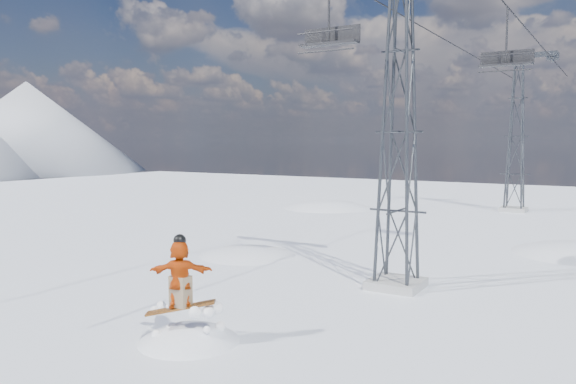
% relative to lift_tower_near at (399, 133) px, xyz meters
% --- Properties ---
extents(ground, '(120.00, 120.00, 0.00)m').
position_rel_lift_tower_near_xyz_m(ground, '(-0.80, -8.00, -5.47)').
color(ground, white).
rests_on(ground, ground).
extents(snow_terrain, '(39.00, 37.00, 22.00)m').
position_rel_lift_tower_near_xyz_m(snow_terrain, '(-5.57, 13.24, -15.06)').
color(snow_terrain, white).
rests_on(snow_terrain, ground).
extents(lift_tower_near, '(5.20, 1.80, 11.43)m').
position_rel_lift_tower_near_xyz_m(lift_tower_near, '(0.00, 0.00, 0.00)').
color(lift_tower_near, '#999999').
rests_on(lift_tower_near, ground).
extents(lift_tower_far, '(5.20, 1.80, 11.43)m').
position_rel_lift_tower_near_xyz_m(lift_tower_far, '(0.00, 25.00, 0.00)').
color(lift_tower_far, '#999999').
rests_on(lift_tower_far, ground).
extents(haul_cables, '(4.46, 51.00, 0.06)m').
position_rel_lift_tower_near_xyz_m(haul_cables, '(0.00, 11.50, 5.38)').
color(haul_cables, black).
rests_on(haul_cables, ground).
extents(lift_chair_near, '(2.12, 0.61, 2.63)m').
position_rel_lift_tower_near_xyz_m(lift_chair_near, '(-2.20, -0.97, 3.28)').
color(lift_chair_near, black).
rests_on(lift_chair_near, ground).
extents(lift_chair_mid, '(2.20, 0.63, 2.73)m').
position_rel_lift_tower_near_xyz_m(lift_chair_mid, '(2.20, 7.15, 3.20)').
color(lift_chair_mid, black).
rests_on(lift_chair_mid, ground).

